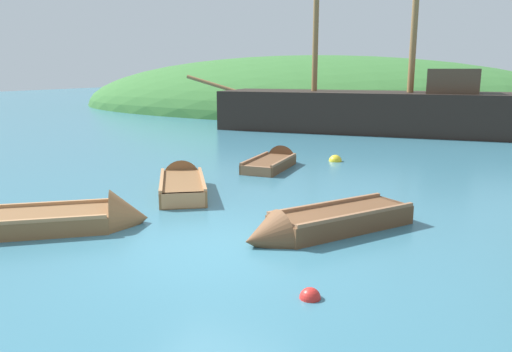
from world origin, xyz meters
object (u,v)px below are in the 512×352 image
Objects in this scene: sailing_ship at (367,116)px; buoy_red at (310,298)px; rowboat_outer_left at (275,163)px; rowboat_outer_right at (68,222)px; rowboat_far at (321,226)px; rowboat_portside at (182,185)px; buoy_yellow at (335,161)px.

buoy_red is (4.09, -18.68, -0.74)m from sailing_ship.
sailing_ship is at bearing 102.36° from buoy_red.
rowboat_outer_left reaches higher than buoy_red.
buoy_red is at bearing -47.90° from rowboat_outer_right.
sailing_ship is 16.39m from rowboat_far.
sailing_ship is 4.83× the size of rowboat_far.
rowboat_far is 2.75m from buoy_red.
rowboat_outer_right is 12.25× the size of buoy_red.
rowboat_outer_left is at bearing -46.86° from rowboat_portside.
rowboat_far is at bearing -146.96° from rowboat_portside.
buoy_red is 10.34m from buoy_yellow.
buoy_red is at bearing -73.91° from buoy_yellow.
rowboat_portside reaches higher than buoy_red.
rowboat_outer_right is 8.21× the size of buoy_yellow.
rowboat_outer_right is at bearing 167.40° from rowboat_outer_left.
sailing_ship is 5.65× the size of rowboat_outer_left.
rowboat_outer_left is at bearing 81.63° from sailing_ship.
rowboat_outer_left is at bearing 43.03° from rowboat_outer_right.
rowboat_outer_left is (0.75, 3.97, -0.04)m from rowboat_portside.
buoy_yellow is at bearing 106.09° from buoy_red.
rowboat_outer_right is 1.10× the size of rowboat_portside.
sailing_ship reaches higher than buoy_red.
rowboat_portside is at bearing 78.99° from sailing_ship.
rowboat_portside reaches higher than rowboat_far.
rowboat_far reaches higher than buoy_yellow.
rowboat_outer_left is (-0.23, -10.44, -0.65)m from sailing_ship.
rowboat_portside is at bearing -78.74° from rowboat_far.
sailing_ship is at bearing -40.02° from rowboat_portside.
buoy_red is (4.32, -8.24, -0.09)m from rowboat_outer_left.
sailing_ship reaches higher than buoy_yellow.
rowboat_outer_left is 2.23m from buoy_yellow.
rowboat_portside is at bearing -111.32° from buoy_yellow.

